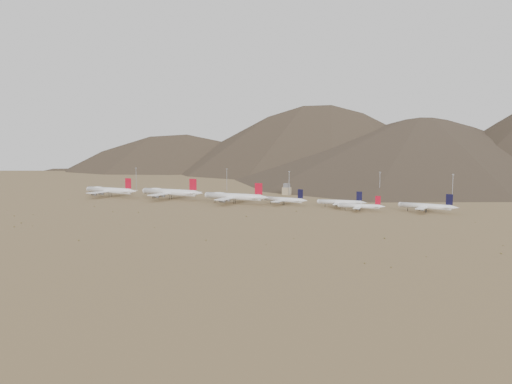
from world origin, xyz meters
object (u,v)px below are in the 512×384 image
at_px(widebody_centre, 170,192).
at_px(control_tower, 287,190).
at_px(widebody_west, 109,190).
at_px(widebody_east, 234,196).
at_px(narrowbody_a, 284,200).
at_px(narrowbody_b, 341,202).

xyz_separation_m(widebody_centre, control_tower, (92.15, 83.94, -1.94)).
height_order(widebody_west, widebody_centre, widebody_centre).
height_order(widebody_east, narrowbody_a, widebody_east).
bearing_deg(narrowbody_b, widebody_centre, 175.96).
bearing_deg(narrowbody_b, narrowbody_a, 176.80).
height_order(widebody_west, control_tower, widebody_west).
bearing_deg(widebody_centre, widebody_east, -2.56).
height_order(widebody_east, narrowbody_b, widebody_east).
bearing_deg(widebody_east, narrowbody_b, 9.16).
xyz_separation_m(narrowbody_a, narrowbody_b, (50.77, 1.23, -0.18)).
height_order(widebody_centre, narrowbody_b, widebody_centre).
height_order(widebody_west, narrowbody_a, widebody_west).
distance_m(widebody_west, widebody_east, 141.70).
height_order(narrowbody_b, control_tower, narrowbody_b).
bearing_deg(widebody_west, control_tower, 34.46).
bearing_deg(narrowbody_b, widebody_east, -178.86).
bearing_deg(control_tower, narrowbody_a, -72.99).
height_order(widebody_centre, narrowbody_a, widebody_centre).
distance_m(widebody_east, narrowbody_a, 46.25).
bearing_deg(narrowbody_a, narrowbody_b, 10.23).
relative_size(widebody_west, narrowbody_b, 1.57).
height_order(widebody_centre, widebody_east, widebody_centre).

